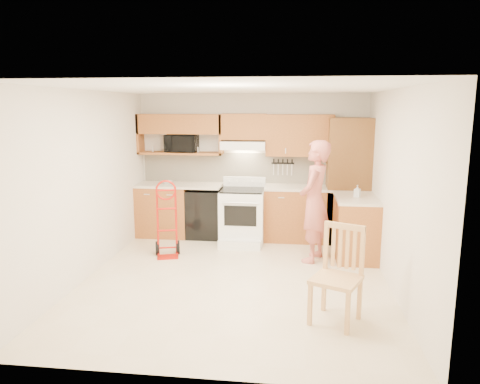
% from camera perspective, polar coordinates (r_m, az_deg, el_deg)
% --- Properties ---
extents(floor, '(4.00, 4.50, 0.02)m').
position_cam_1_polar(floor, '(6.13, -0.58, -11.13)').
color(floor, beige).
rests_on(floor, ground).
extents(ceiling, '(4.00, 4.50, 0.02)m').
position_cam_1_polar(ceiling, '(5.69, -0.62, 13.11)').
color(ceiling, white).
rests_on(ceiling, ground).
extents(wall_back, '(4.00, 0.02, 2.50)m').
position_cam_1_polar(wall_back, '(8.00, 1.53, 3.42)').
color(wall_back, silver).
rests_on(wall_back, ground).
extents(wall_front, '(4.00, 0.02, 2.50)m').
position_cam_1_polar(wall_front, '(3.61, -5.33, -5.87)').
color(wall_front, silver).
rests_on(wall_front, ground).
extents(wall_left, '(0.02, 4.50, 2.50)m').
position_cam_1_polar(wall_left, '(6.36, -18.86, 0.90)').
color(wall_left, silver).
rests_on(wall_left, ground).
extents(wall_right, '(0.02, 4.50, 2.50)m').
position_cam_1_polar(wall_right, '(5.87, 19.25, 0.08)').
color(wall_right, silver).
rests_on(wall_right, ground).
extents(backsplash, '(3.92, 0.03, 0.55)m').
position_cam_1_polar(backsplash, '(7.98, 1.51, 3.04)').
color(backsplash, beige).
rests_on(backsplash, wall_back).
extents(lower_cab_left, '(0.90, 0.60, 0.90)m').
position_cam_1_polar(lower_cab_left, '(8.14, -9.65, -2.34)').
color(lower_cab_left, '#A55A26').
rests_on(lower_cab_left, ground).
extents(dishwasher, '(0.60, 0.60, 0.85)m').
position_cam_1_polar(dishwasher, '(7.96, -4.46, -2.69)').
color(dishwasher, black).
rests_on(dishwasher, ground).
extents(lower_cab_right, '(1.14, 0.60, 0.90)m').
position_cam_1_polar(lower_cab_right, '(7.81, 7.36, -2.83)').
color(lower_cab_right, '#A55A26').
rests_on(lower_cab_right, ground).
extents(countertop_left, '(1.50, 0.63, 0.04)m').
position_cam_1_polar(countertop_left, '(7.96, -7.69, 0.89)').
color(countertop_left, beige).
rests_on(countertop_left, lower_cab_left).
extents(countertop_right, '(1.14, 0.63, 0.04)m').
position_cam_1_polar(countertop_right, '(7.71, 7.45, 0.56)').
color(countertop_right, beige).
rests_on(countertop_right, lower_cab_right).
extents(cab_return_right, '(0.60, 1.00, 0.90)m').
position_cam_1_polar(cab_return_right, '(7.10, 14.46, -4.49)').
color(cab_return_right, '#A55A26').
rests_on(cab_return_right, ground).
extents(countertop_return, '(0.63, 1.00, 0.04)m').
position_cam_1_polar(countertop_return, '(6.99, 14.64, -0.77)').
color(countertop_return, beige).
rests_on(countertop_return, cab_return_right).
extents(pantry_tall, '(0.70, 0.60, 2.10)m').
position_cam_1_polar(pantry_tall, '(7.74, 13.55, 1.37)').
color(pantry_tall, brown).
rests_on(pantry_tall, ground).
extents(upper_cab_left, '(1.50, 0.33, 0.34)m').
position_cam_1_polar(upper_cab_left, '(7.98, -7.64, 8.57)').
color(upper_cab_left, '#A55A26').
rests_on(upper_cab_left, wall_back).
extents(upper_shelf_mw, '(1.50, 0.33, 0.04)m').
position_cam_1_polar(upper_shelf_mw, '(8.02, -7.55, 4.93)').
color(upper_shelf_mw, '#A55A26').
rests_on(upper_shelf_mw, wall_back).
extents(upper_cab_center, '(0.76, 0.33, 0.44)m').
position_cam_1_polar(upper_cab_center, '(7.78, 0.54, 8.31)').
color(upper_cab_center, '#A55A26').
rests_on(upper_cab_center, wall_back).
extents(upper_cab_right, '(1.14, 0.33, 0.70)m').
position_cam_1_polar(upper_cab_right, '(7.74, 7.60, 7.17)').
color(upper_cab_right, '#A55A26').
rests_on(upper_cab_right, wall_back).
extents(range_hood, '(0.76, 0.46, 0.14)m').
position_cam_1_polar(range_hood, '(7.73, 0.48, 6.00)').
color(range_hood, white).
rests_on(range_hood, wall_back).
extents(knife_strip, '(0.40, 0.05, 0.29)m').
position_cam_1_polar(knife_strip, '(7.91, 5.46, 3.22)').
color(knife_strip, black).
rests_on(knife_strip, backsplash).
extents(microwave, '(0.56, 0.39, 0.31)m').
position_cam_1_polar(microwave, '(8.00, -7.43, 6.16)').
color(microwave, black).
rests_on(microwave, upper_shelf_mw).
extents(range, '(0.73, 0.97, 1.08)m').
position_cam_1_polar(range, '(7.53, 0.26, -2.53)').
color(range, white).
rests_on(range, ground).
extents(person, '(0.62, 0.76, 1.81)m').
position_cam_1_polar(person, '(6.69, 9.46, -1.21)').
color(person, '#C16257').
rests_on(person, ground).
extents(hand_truck, '(0.51, 0.49, 1.07)m').
position_cam_1_polar(hand_truck, '(6.96, -9.29, -3.84)').
color(hand_truck, '#B5170B').
rests_on(hand_truck, ground).
extents(dining_chair, '(0.64, 0.66, 1.05)m').
position_cam_1_polar(dining_chair, '(4.92, 12.14, -10.39)').
color(dining_chair, tan).
rests_on(dining_chair, ground).
extents(soap_bottle, '(0.11, 0.11, 0.18)m').
position_cam_1_polar(soap_bottle, '(6.96, 14.69, 0.12)').
color(soap_bottle, white).
rests_on(soap_bottle, countertop_return).
extents(bowl, '(0.22, 0.22, 0.05)m').
position_cam_1_polar(bowl, '(8.02, -9.27, 1.23)').
color(bowl, white).
rests_on(bowl, countertop_left).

